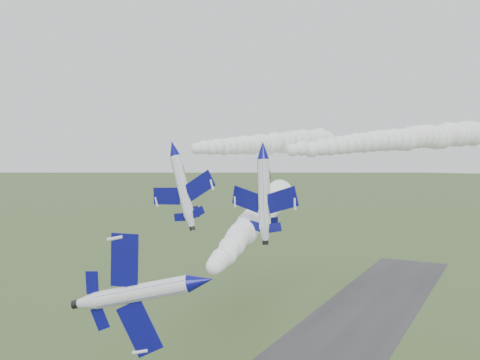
% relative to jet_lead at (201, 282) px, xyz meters
% --- Properties ---
extents(jet_lead, '(6.41, 14.00, 11.60)m').
position_rel_jet_lead_xyz_m(jet_lead, '(0.00, 0.00, 0.00)').
color(jet_lead, silver).
extents(smoke_trail_jet_lead, '(25.19, 60.08, 5.30)m').
position_rel_jet_lead_xyz_m(smoke_trail_jet_lead, '(-10.12, 33.10, 1.76)').
color(smoke_trail_jet_lead, silver).
extents(jet_pair_left, '(10.73, 13.34, 4.16)m').
position_rel_jet_lead_xyz_m(jet_pair_left, '(-18.26, 21.92, 12.58)').
color(jet_pair_left, silver).
extents(smoke_trail_jet_pair_left, '(9.49, 61.54, 5.48)m').
position_rel_jet_lead_xyz_m(smoke_trail_jet_pair_left, '(-17.22, 55.76, 13.65)').
color(smoke_trail_jet_pair_left, silver).
extents(jet_pair_right, '(11.64, 13.51, 3.42)m').
position_rel_jet_lead_xyz_m(jet_pair_right, '(-4.07, 22.12, 12.35)').
color(jet_pair_right, silver).
extents(smoke_trail_jet_pair_right, '(26.02, 68.59, 5.56)m').
position_rel_jet_lead_xyz_m(smoke_trail_jet_pair_right, '(7.13, 58.83, 14.29)').
color(smoke_trail_jet_pair_right, silver).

